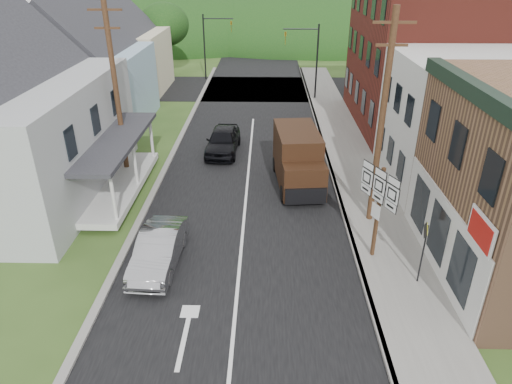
# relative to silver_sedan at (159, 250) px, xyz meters

# --- Properties ---
(ground) EXTENTS (120.00, 120.00, 0.00)m
(ground) POSITION_rel_silver_sedan_xyz_m (3.03, 0.00, -0.69)
(ground) COLOR #2D4719
(ground) RESTS_ON ground
(road) EXTENTS (9.00, 90.00, 0.02)m
(road) POSITION_rel_silver_sedan_xyz_m (3.03, 10.00, -0.69)
(road) COLOR black
(road) RESTS_ON ground
(cross_road) EXTENTS (60.00, 9.00, 0.02)m
(cross_road) POSITION_rel_silver_sedan_xyz_m (3.03, 27.00, -0.69)
(cross_road) COLOR black
(cross_road) RESTS_ON ground
(sidewalk_right) EXTENTS (2.80, 55.00, 0.15)m
(sidewalk_right) POSITION_rel_silver_sedan_xyz_m (8.93, 8.00, -0.61)
(sidewalk_right) COLOR slate
(sidewalk_right) RESTS_ON ground
(curb_right) EXTENTS (0.20, 55.00, 0.15)m
(curb_right) POSITION_rel_silver_sedan_xyz_m (7.58, 8.00, -0.61)
(curb_right) COLOR slate
(curb_right) RESTS_ON ground
(curb_left) EXTENTS (0.30, 55.00, 0.12)m
(curb_left) POSITION_rel_silver_sedan_xyz_m (-1.62, 8.00, -0.63)
(curb_left) COLOR slate
(curb_left) RESTS_ON ground
(storefront_white) EXTENTS (8.00, 7.00, 6.50)m
(storefront_white) POSITION_rel_silver_sedan_xyz_m (14.33, 7.50, 2.56)
(storefront_white) COLOR silver
(storefront_white) RESTS_ON ground
(storefront_red) EXTENTS (8.00, 12.00, 10.00)m
(storefront_red) POSITION_rel_silver_sedan_xyz_m (14.33, 17.00, 4.31)
(storefront_red) COLOR #5E1E16
(storefront_red) RESTS_ON ground
(house_blue) EXTENTS (7.14, 8.16, 7.28)m
(house_blue) POSITION_rel_silver_sedan_xyz_m (-7.97, 17.00, 3.00)
(house_blue) COLOR #9BBFD4
(house_blue) RESTS_ON ground
(house_cream) EXTENTS (7.14, 8.16, 7.28)m
(house_cream) POSITION_rel_silver_sedan_xyz_m (-8.47, 26.00, 3.00)
(house_cream) COLOR beige
(house_cream) RESTS_ON ground
(utility_pole_right) EXTENTS (1.60, 0.26, 9.00)m
(utility_pole_right) POSITION_rel_silver_sedan_xyz_m (8.63, 3.50, 3.97)
(utility_pole_right) COLOR #472D19
(utility_pole_right) RESTS_ON ground
(utility_pole_left) EXTENTS (1.60, 0.26, 9.00)m
(utility_pole_left) POSITION_rel_silver_sedan_xyz_m (-3.47, 8.00, 3.97)
(utility_pole_left) COLOR #472D19
(utility_pole_left) RESTS_ON ground
(traffic_signal_right) EXTENTS (2.87, 0.20, 6.00)m
(traffic_signal_right) POSITION_rel_silver_sedan_xyz_m (7.33, 23.50, 3.07)
(traffic_signal_right) COLOR black
(traffic_signal_right) RESTS_ON ground
(traffic_signal_left) EXTENTS (2.87, 0.20, 6.00)m
(traffic_signal_left) POSITION_rel_silver_sedan_xyz_m (-1.27, 30.50, 3.07)
(traffic_signal_left) COLOR black
(traffic_signal_left) RESTS_ON ground
(tree_left_d) EXTENTS (4.80, 4.80, 6.94)m
(tree_left_d) POSITION_rel_silver_sedan_xyz_m (-5.97, 32.00, 4.20)
(tree_left_d) COLOR #382616
(tree_left_d) RESTS_ON ground
(forested_ridge) EXTENTS (90.00, 30.00, 16.00)m
(forested_ridge) POSITION_rel_silver_sedan_xyz_m (3.03, 55.00, -0.69)
(forested_ridge) COLOR #0F3410
(forested_ridge) RESTS_ON ground
(silver_sedan) EXTENTS (1.63, 4.23, 1.38)m
(silver_sedan) POSITION_rel_silver_sedan_xyz_m (0.00, 0.00, 0.00)
(silver_sedan) COLOR #9D9DA1
(silver_sedan) RESTS_ON ground
(dark_sedan) EXTENTS (2.04, 4.58, 1.53)m
(dark_sedan) POSITION_rel_silver_sedan_xyz_m (1.41, 11.48, 0.08)
(dark_sedan) COLOR black
(dark_sedan) RESTS_ON ground
(delivery_van) EXTENTS (2.50, 5.22, 2.83)m
(delivery_van) POSITION_rel_silver_sedan_xyz_m (5.62, 7.13, 0.74)
(delivery_van) COLOR black
(delivery_van) RESTS_ON ground
(route_sign_cluster) EXTENTS (0.94, 1.97, 3.71)m
(route_sign_cluster) POSITION_rel_silver_sedan_xyz_m (8.14, 0.65, 1.87)
(route_sign_cluster) COLOR #472D19
(route_sign_cluster) RESTS_ON sidewalk_right
(warning_sign) EXTENTS (0.15, 0.68, 2.47)m
(warning_sign) POSITION_rel_silver_sedan_xyz_m (9.45, -0.95, 1.04)
(warning_sign) COLOR black
(warning_sign) RESTS_ON sidewalk_right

